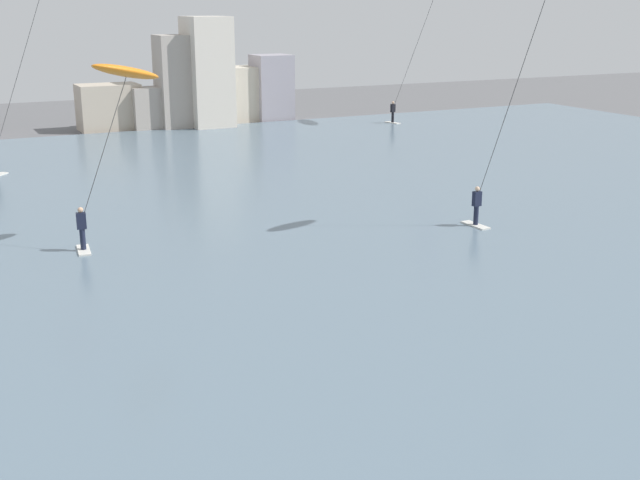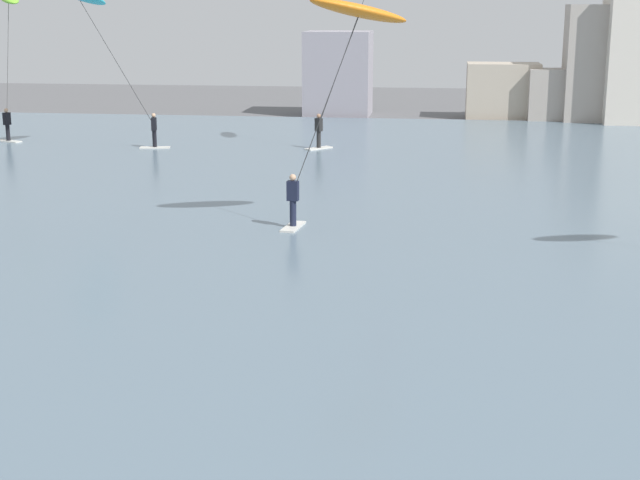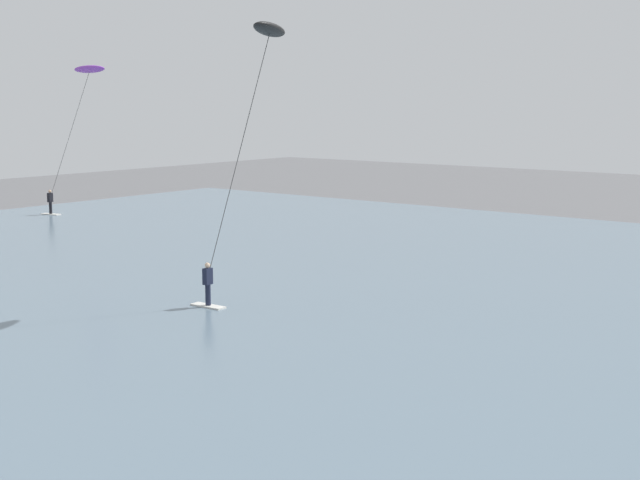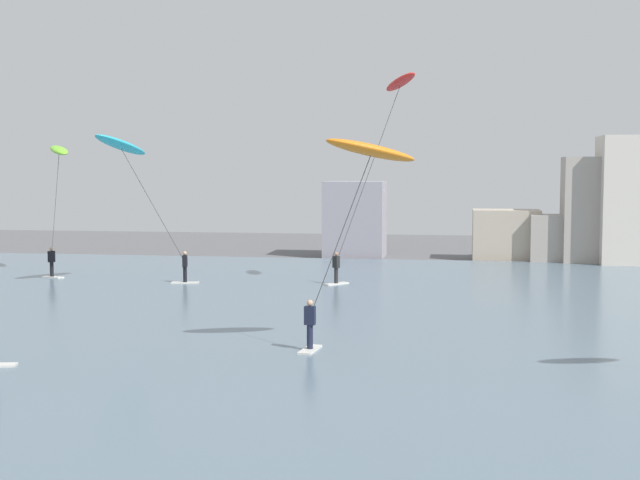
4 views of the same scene
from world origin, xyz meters
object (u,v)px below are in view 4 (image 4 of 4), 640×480
object	(u,v)px
kitesurfer_cyan	(126,155)
kitesurfer_lime	(58,165)
kitesurfer_red	(392,107)
kitesurfer_orange	(364,170)

from	to	relation	value
kitesurfer_cyan	kitesurfer_lime	size ratio (longest dim) A/B	1.04
kitesurfer_red	kitesurfer_orange	world-z (taller)	kitesurfer_red
kitesurfer_cyan	kitesurfer_red	bearing A→B (deg)	7.65
kitesurfer_cyan	kitesurfer_orange	bearing A→B (deg)	-46.03
kitesurfer_lime	kitesurfer_red	world-z (taller)	kitesurfer_red
kitesurfer_lime	kitesurfer_orange	bearing A→B (deg)	-43.74
kitesurfer_red	kitesurfer_orange	size ratio (longest dim) A/B	1.53
kitesurfer_lime	kitesurfer_red	size ratio (longest dim) A/B	0.69
kitesurfer_red	kitesurfer_orange	distance (m)	15.88
kitesurfer_lime	kitesurfer_orange	world-z (taller)	kitesurfer_lime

